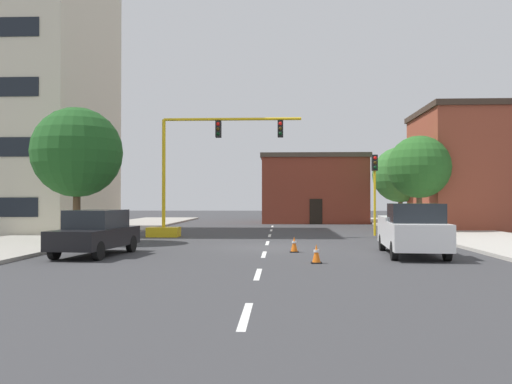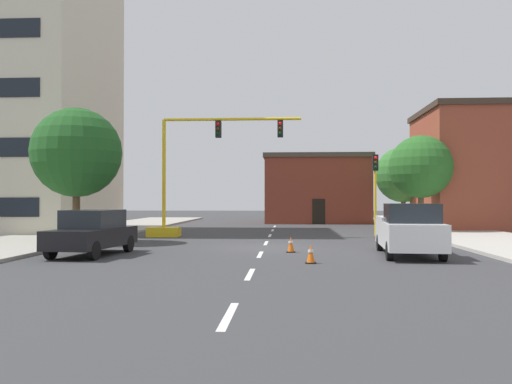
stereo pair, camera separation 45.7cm
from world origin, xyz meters
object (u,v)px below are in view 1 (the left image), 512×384
Objects in this scene: tree_left_near at (77,153)px; pickup_truck_white at (412,230)px; traffic_light_pole_right at (375,176)px; sedan_black_near_left at (96,232)px; tree_right_mid at (419,167)px; tree_right_far at (400,175)px; traffic_cone_roadside_a at (316,254)px; traffic_signal_gantry at (183,198)px; traffic_cone_roadside_b at (294,245)px.

tree_left_near is 1.21× the size of pickup_truck_white.
sedan_black_near_left is at bearing -136.68° from traffic_light_pole_right.
traffic_light_pole_right is 0.76× the size of tree_right_mid.
tree_right_far is 29.38m from sedan_black_near_left.
tree_right_mid reaches higher than traffic_cone_roadside_a.
tree_left_near reaches higher than traffic_light_pole_right.
tree_right_far reaches higher than traffic_cone_roadside_a.
traffic_signal_gantry is 10.87m from traffic_cone_roadside_b.
traffic_signal_gantry is 1.83× the size of traffic_light_pole_right.
traffic_cone_roadside_a is at bearing -14.31° from sedan_black_near_left.
traffic_light_pole_right is at bearing 87.09° from pickup_truck_white.
pickup_truck_white is 8.63× the size of traffic_cone_roadside_b.
sedan_black_near_left is (-16.79, -23.88, -3.27)m from tree_right_far.
traffic_signal_gantry is 11.38m from traffic_light_pole_right.
traffic_cone_roadside_b is at bearing -121.91° from tree_right_mid.
tree_right_far is (0.68, 8.59, -0.10)m from tree_right_mid.
traffic_cone_roadside_a is at bearing -34.93° from tree_left_near.
tree_right_far is 1.16× the size of pickup_truck_white.
traffic_signal_gantry is at bearing 46.67° from tree_left_near.
sedan_black_near_left is 8.53m from traffic_cone_roadside_a.
pickup_truck_white is 4.63m from traffic_cone_roadside_b.
tree_right_mid is at bearing -94.54° from tree_right_far.
tree_left_near reaches higher than tree_right_far.
tree_right_mid is 21.33m from tree_left_near.
traffic_light_pole_right is at bearing 43.32° from sedan_black_near_left.
tree_right_far is at bearing 41.34° from traffic_signal_gantry.
traffic_signal_gantry is 1.39× the size of tree_right_mid.
traffic_light_pole_right is at bearing 21.68° from tree_left_near.
tree_right_far reaches higher than pickup_truck_white.
traffic_signal_gantry reaches higher than tree_right_far.
pickup_truck_white is (-4.73, -23.32, -3.19)m from tree_right_far.
tree_left_near reaches higher than traffic_cone_roadside_a.
traffic_signal_gantry is at bearing 137.27° from pickup_truck_white.
traffic_cone_roadside_b is (-4.46, 1.06, -0.66)m from pickup_truck_white.
tree_right_far is 1.38× the size of sedan_black_near_left.
traffic_cone_roadside_a is (-8.54, -25.99, -3.85)m from tree_right_far.
tree_right_far is (4.15, 11.96, 0.63)m from traffic_light_pole_right.
tree_right_far is at bearing 71.81° from traffic_cone_roadside_a.
tree_right_mid is at bearing 18.51° from traffic_signal_gantry.
tree_right_far is 0.96× the size of tree_left_near.
tree_left_near is 7.36m from sedan_black_near_left.
sedan_black_near_left is 7.28× the size of traffic_cone_roadside_b.
tree_left_near reaches higher than traffic_cone_roadside_b.
traffic_light_pole_right is at bearing 7.83° from traffic_signal_gantry.
traffic_cone_roadside_b is at bearing -112.43° from tree_right_far.
traffic_signal_gantry is at bearing -138.66° from tree_right_far.
sedan_black_near_left is 7.29× the size of traffic_cone_roadside_a.
traffic_signal_gantry is 14.35m from traffic_cone_roadside_a.
tree_right_mid is (3.47, 3.37, 0.74)m from traffic_light_pole_right.
traffic_light_pole_right is 0.75× the size of tree_right_far.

